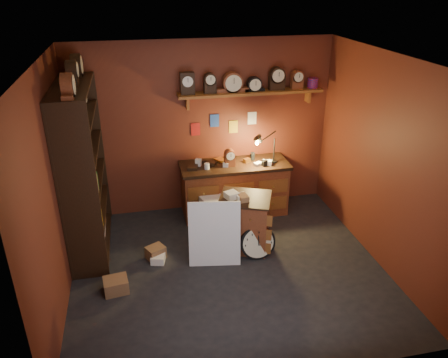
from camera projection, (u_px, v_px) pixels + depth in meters
The scene contains 11 objects.
floor at pixel (229, 269), 5.75m from camera, with size 4.00×4.00×0.00m, color black.
room_shell at pixel (231, 144), 5.12m from camera, with size 4.02×3.62×2.71m.
shelving_unit at pixel (80, 164), 5.75m from camera, with size 0.47×1.60×2.58m.
workbench at pixel (234, 186), 6.93m from camera, with size 1.70×0.66×1.36m.
low_cabinet at pixel (245, 220), 6.06m from camera, with size 0.85×0.79×0.87m.
big_round_clock at pixel (258, 242), 5.90m from camera, with size 0.48×0.16×0.49m.
white_panel at pixel (215, 262), 5.90m from camera, with size 0.68×0.03×0.91m, color silver.
mini_fridge at pixel (221, 214), 6.54m from camera, with size 0.62×0.64×0.51m.
floor_box_a at pixel (116, 285), 5.32m from camera, with size 0.29×0.24×0.18m, color brown.
floor_box_b at pixel (158, 258), 5.88m from camera, with size 0.18×0.21×0.11m, color white.
floor_box_c at pixel (156, 253), 5.94m from camera, with size 0.23×0.20×0.18m, color brown.
Camera 1 is at (-1.04, -4.58, 3.53)m, focal length 35.00 mm.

